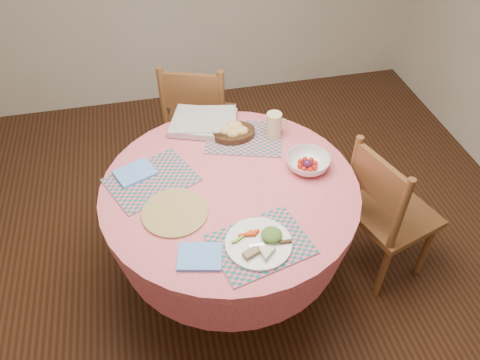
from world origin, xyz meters
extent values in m
plane|color=#331C0F|center=(0.00, 0.00, 0.00)|extent=(4.00, 4.00, 0.00)
cylinder|color=#ED6E7D|center=(0.00, 0.00, 0.73)|extent=(1.24, 1.24, 0.04)
cone|color=#ED6E7D|center=(0.00, 0.00, 0.56)|extent=(1.24, 1.24, 0.30)
cylinder|color=black|center=(0.00, 0.00, 0.22)|extent=(0.14, 0.14, 0.44)
cylinder|color=black|center=(0.00, 0.00, 0.03)|extent=(0.56, 0.56, 0.06)
cube|color=brown|center=(0.88, -0.07, 0.43)|extent=(0.51, 0.52, 0.04)
cylinder|color=brown|center=(1.08, -0.19, 0.21)|extent=(0.05, 0.05, 0.43)
cylinder|color=brown|center=(0.98, 0.14, 0.21)|extent=(0.05, 0.05, 0.43)
cylinder|color=brown|center=(0.77, -0.29, 0.21)|extent=(0.05, 0.05, 0.43)
cylinder|color=brown|center=(0.67, 0.04, 0.21)|extent=(0.05, 0.05, 0.43)
cylinder|color=brown|center=(0.75, -0.29, 0.67)|extent=(0.05, 0.05, 0.48)
cylinder|color=brown|center=(0.65, 0.04, 0.67)|extent=(0.05, 0.05, 0.48)
cube|color=brown|center=(0.70, -0.13, 0.76)|extent=(0.13, 0.34, 0.23)
cube|color=brown|center=(0.00, 0.97, 0.44)|extent=(0.55, 0.54, 0.04)
cylinder|color=brown|center=(0.22, 1.07, 0.22)|extent=(0.05, 0.05, 0.44)
cylinder|color=brown|center=(-0.11, 1.19, 0.22)|extent=(0.05, 0.05, 0.44)
cylinder|color=brown|center=(0.11, 0.75, 0.22)|extent=(0.05, 0.05, 0.44)
cylinder|color=brown|center=(-0.23, 0.87, 0.22)|extent=(0.05, 0.05, 0.44)
cylinder|color=brown|center=(0.10, 0.73, 0.69)|extent=(0.05, 0.05, 0.49)
cylinder|color=brown|center=(-0.23, 0.85, 0.69)|extent=(0.05, 0.05, 0.49)
cube|color=brown|center=(-0.07, 0.79, 0.79)|extent=(0.35, 0.15, 0.24)
cube|color=#126863|center=(0.06, -0.38, 0.75)|extent=(0.46, 0.39, 0.01)
cube|color=#126863|center=(-0.36, 0.12, 0.75)|extent=(0.49, 0.44, 0.01)
cube|color=#126863|center=(0.15, 0.34, 0.75)|extent=(0.47, 0.41, 0.01)
cylinder|color=olive|center=(-0.28, -0.12, 0.76)|extent=(0.30, 0.30, 0.01)
cube|color=#62A0FC|center=(-0.21, -0.39, 0.76)|extent=(0.21, 0.18, 0.01)
cube|color=#62A0FC|center=(-0.44, 0.18, 0.76)|extent=(0.22, 0.20, 0.01)
cylinder|color=white|center=(0.04, -0.38, 0.76)|extent=(0.28, 0.28, 0.01)
ellipsoid|color=#356221|center=(0.10, -0.39, 0.79)|extent=(0.12, 0.12, 0.04)
cylinder|color=beige|center=(0.03, -0.44, 0.78)|extent=(0.13, 0.13, 0.02)
cube|color=brown|center=(-0.02, -0.41, 0.78)|extent=(0.07, 0.06, 0.02)
cube|color=silver|center=(0.06, -0.41, 0.77)|extent=(0.15, 0.02, 0.00)
cylinder|color=black|center=(0.10, 0.37, 0.77)|extent=(0.23, 0.23, 0.03)
ellipsoid|color=#FFD482|center=(0.06, 0.37, 0.81)|extent=(0.07, 0.06, 0.05)
ellipsoid|color=#FFD482|center=(0.12, 0.40, 0.81)|extent=(0.07, 0.06, 0.05)
ellipsoid|color=#FFD482|center=(0.14, 0.35, 0.81)|extent=(0.07, 0.06, 0.05)
ellipsoid|color=#FFD482|center=(0.09, 0.34, 0.81)|extent=(0.07, 0.06, 0.05)
ellipsoid|color=#FFD482|center=(0.10, 0.41, 0.81)|extent=(0.07, 0.06, 0.05)
cylinder|color=beige|center=(0.31, 0.33, 0.83)|extent=(0.08, 0.08, 0.14)
torus|color=beige|center=(0.35, 0.33, 0.83)|extent=(0.07, 0.01, 0.07)
imported|color=white|center=(0.40, 0.04, 0.78)|extent=(0.27, 0.27, 0.07)
sphere|color=red|center=(0.44, 0.04, 0.77)|extent=(0.03, 0.03, 0.03)
sphere|color=red|center=(0.43, 0.07, 0.77)|extent=(0.03, 0.03, 0.03)
sphere|color=red|center=(0.40, 0.08, 0.77)|extent=(0.03, 0.03, 0.03)
sphere|color=red|center=(0.37, 0.07, 0.77)|extent=(0.03, 0.03, 0.03)
sphere|color=red|center=(0.36, 0.04, 0.77)|extent=(0.03, 0.03, 0.03)
sphere|color=red|center=(0.37, 0.02, 0.77)|extent=(0.03, 0.03, 0.03)
sphere|color=red|center=(0.40, 0.00, 0.77)|extent=(0.03, 0.03, 0.03)
sphere|color=red|center=(0.43, 0.02, 0.77)|extent=(0.03, 0.03, 0.03)
sphere|color=#421331|center=(0.40, 0.04, 0.78)|extent=(0.05, 0.05, 0.05)
cube|color=silver|center=(-0.04, 0.50, 0.77)|extent=(0.41, 0.37, 0.03)
cube|color=silver|center=(-0.02, 0.50, 0.80)|extent=(0.36, 0.31, 0.01)
camera|label=1|loc=(-0.30, -1.57, 2.30)|focal=35.00mm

